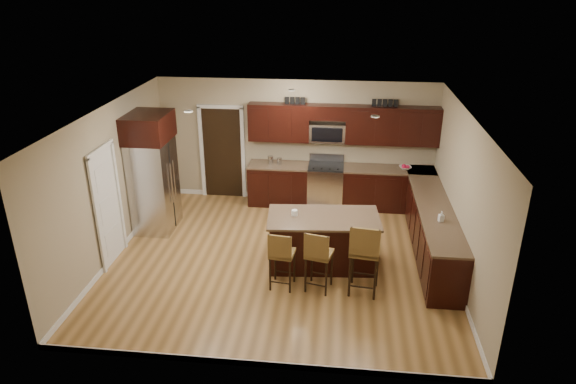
# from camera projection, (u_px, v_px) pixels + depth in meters

# --- Properties ---
(floor) EXTENTS (6.00, 6.00, 0.00)m
(floor) POSITION_uv_depth(u_px,v_px,m) (281.00, 260.00, 9.22)
(floor) COLOR #A0753F
(floor) RESTS_ON ground
(ceiling) EXTENTS (6.00, 6.00, 0.00)m
(ceiling) POSITION_uv_depth(u_px,v_px,m) (280.00, 113.00, 8.15)
(ceiling) COLOR silver
(ceiling) RESTS_ON wall_back
(wall_back) EXTENTS (6.00, 0.00, 6.00)m
(wall_back) POSITION_uv_depth(u_px,v_px,m) (296.00, 142.00, 11.20)
(wall_back) COLOR tan
(wall_back) RESTS_ON floor
(wall_left) EXTENTS (0.00, 5.50, 5.50)m
(wall_left) POSITION_uv_depth(u_px,v_px,m) (111.00, 183.00, 8.99)
(wall_left) COLOR tan
(wall_left) RESTS_ON floor
(wall_right) EXTENTS (0.00, 5.50, 5.50)m
(wall_right) POSITION_uv_depth(u_px,v_px,m) (462.00, 198.00, 8.38)
(wall_right) COLOR tan
(wall_right) RESTS_ON floor
(base_cabinets) EXTENTS (4.02, 3.96, 0.92)m
(base_cabinets) POSITION_uv_depth(u_px,v_px,m) (385.00, 208.00, 10.17)
(base_cabinets) COLOR black
(base_cabinets) RESTS_ON floor
(upper_cabinets) EXTENTS (4.00, 0.33, 0.80)m
(upper_cabinets) POSITION_uv_depth(u_px,v_px,m) (345.00, 123.00, 10.75)
(upper_cabinets) COLOR black
(upper_cabinets) RESTS_ON wall_back
(range) EXTENTS (0.76, 0.64, 1.11)m
(range) POSITION_uv_depth(u_px,v_px,m) (325.00, 185.00, 11.20)
(range) COLOR silver
(range) RESTS_ON floor
(microwave) EXTENTS (0.76, 0.31, 0.40)m
(microwave) POSITION_uv_depth(u_px,v_px,m) (327.00, 133.00, 10.89)
(microwave) COLOR silver
(microwave) RESTS_ON upper_cabinets
(doorway) EXTENTS (0.85, 0.03, 2.06)m
(doorway) POSITION_uv_depth(u_px,v_px,m) (223.00, 153.00, 11.48)
(doorway) COLOR black
(doorway) RESTS_ON floor
(pantry_door) EXTENTS (0.03, 0.80, 2.04)m
(pantry_door) POSITION_uv_depth(u_px,v_px,m) (107.00, 207.00, 8.84)
(pantry_door) COLOR white
(pantry_door) RESTS_ON floor
(letter_decor) EXTENTS (2.20, 0.03, 0.15)m
(letter_decor) POSITION_uv_depth(u_px,v_px,m) (339.00, 102.00, 10.58)
(letter_decor) COLOR black
(letter_decor) RESTS_ON upper_cabinets
(island) EXTENTS (1.98, 1.16, 0.92)m
(island) POSITION_uv_depth(u_px,v_px,m) (323.00, 242.00, 8.93)
(island) COLOR black
(island) RESTS_ON floor
(stool_left) EXTENTS (0.42, 0.42, 1.02)m
(stool_left) POSITION_uv_depth(u_px,v_px,m) (281.00, 254.00, 8.14)
(stool_left) COLOR olive
(stool_left) RESTS_ON floor
(stool_mid) EXTENTS (0.48, 0.48, 1.07)m
(stool_mid) POSITION_uv_depth(u_px,v_px,m) (318.00, 254.00, 8.07)
(stool_mid) COLOR olive
(stool_mid) RESTS_ON floor
(stool_right) EXTENTS (0.52, 0.52, 1.24)m
(stool_right) POSITION_uv_depth(u_px,v_px,m) (365.00, 251.00, 7.95)
(stool_right) COLOR olive
(stool_right) RESTS_ON floor
(refrigerator) EXTENTS (0.79, 0.98, 2.35)m
(refrigerator) POSITION_uv_depth(u_px,v_px,m) (153.00, 172.00, 9.92)
(refrigerator) COLOR silver
(refrigerator) RESTS_ON floor
(floor_mat) EXTENTS (1.16, 1.00, 0.01)m
(floor_mat) POSITION_uv_depth(u_px,v_px,m) (303.00, 215.00, 10.88)
(floor_mat) COLOR brown
(floor_mat) RESTS_ON floor
(fruit_bowl) EXTENTS (0.29, 0.29, 0.06)m
(fruit_bowl) POSITION_uv_depth(u_px,v_px,m) (405.00, 168.00, 10.84)
(fruit_bowl) COLOR silver
(fruit_bowl) RESTS_ON base_cabinets
(soap_bottle) EXTENTS (0.10, 0.10, 0.18)m
(soap_bottle) POSITION_uv_depth(u_px,v_px,m) (441.00, 216.00, 8.54)
(soap_bottle) COLOR #B2B2B2
(soap_bottle) RESTS_ON base_cabinets
(canister_tall) EXTENTS (0.12, 0.12, 0.18)m
(canister_tall) POSITION_uv_depth(u_px,v_px,m) (271.00, 160.00, 11.11)
(canister_tall) COLOR silver
(canister_tall) RESTS_ON base_cabinets
(canister_short) EXTENTS (0.11, 0.11, 0.15)m
(canister_short) POSITION_uv_depth(u_px,v_px,m) (279.00, 161.00, 11.10)
(canister_short) COLOR silver
(canister_short) RESTS_ON base_cabinets
(island_jar) EXTENTS (0.10, 0.10, 0.10)m
(island_jar) POSITION_uv_depth(u_px,v_px,m) (295.00, 213.00, 8.77)
(island_jar) COLOR white
(island_jar) RESTS_ON island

